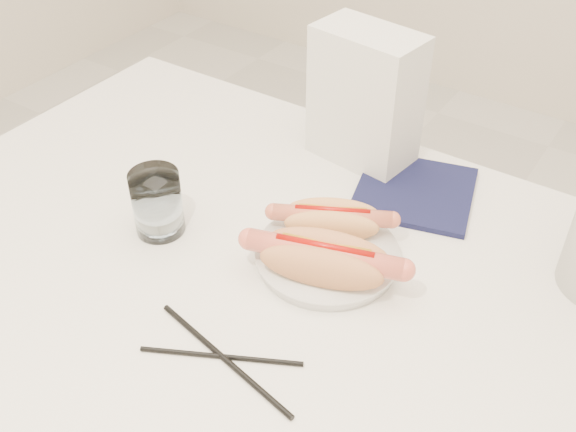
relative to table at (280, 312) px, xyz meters
The scene contains 9 objects.
table is the anchor object (origin of this frame).
plate 0.10m from the table, 63.87° to the left, with size 0.19×0.19×0.02m, color white.
hotdog_left 0.15m from the table, 82.56° to the left, with size 0.16×0.12×0.04m.
hotdog_right 0.12m from the table, 30.72° to the left, with size 0.20×0.12×0.06m.
water_glass 0.23m from the table, behind, with size 0.07×0.07×0.10m, color silver.
chopstick_near 0.16m from the table, 83.77° to the right, with size 0.01×0.01×0.19m, color black.
chopstick_far 0.16m from the table, 81.92° to the right, with size 0.01×0.01×0.22m, color black.
napkin_box 0.36m from the table, 99.52° to the left, with size 0.16×0.09×0.22m, color silver.
navy_napkin 0.29m from the table, 76.42° to the left, with size 0.17×0.17×0.01m, color #101233.
Camera 1 is at (0.36, -0.52, 1.37)m, focal length 41.82 mm.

